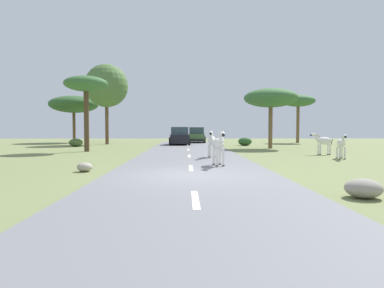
{
  "coord_description": "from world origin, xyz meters",
  "views": [
    {
      "loc": [
        -0.18,
        -11.45,
        1.62
      ],
      "look_at": [
        0.25,
        10.91,
        0.61
      ],
      "focal_mm": 31.78,
      "sensor_mm": 36.0,
      "label": 1
    }
  ],
  "objects_px": {
    "tree_1": "(74,105)",
    "bush_2": "(245,142)",
    "car_1": "(197,135)",
    "tree_2": "(271,98)",
    "tree_5": "(86,86)",
    "zebra_0": "(219,144)",
    "car_0": "(179,137)",
    "tree_0": "(298,101)",
    "tree_4": "(106,86)",
    "bush_1": "(76,143)",
    "zebra_2": "(323,141)",
    "zebra_1": "(212,141)",
    "rock_2": "(85,167)",
    "rock_1": "(363,188)",
    "zebra_3": "(341,144)"
  },
  "relations": [
    {
      "from": "tree_1",
      "to": "bush_2",
      "type": "bearing_deg",
      "value": -21.87
    },
    {
      "from": "car_1",
      "to": "bush_2",
      "type": "distance_m",
      "value": 7.89
    },
    {
      "from": "tree_2",
      "to": "tree_5",
      "type": "distance_m",
      "value": 14.52
    },
    {
      "from": "zebra_0",
      "to": "tree_1",
      "type": "bearing_deg",
      "value": -66.94
    },
    {
      "from": "car_0",
      "to": "tree_0",
      "type": "height_order",
      "value": "tree_0"
    },
    {
      "from": "tree_4",
      "to": "bush_1",
      "type": "bearing_deg",
      "value": -111.45
    },
    {
      "from": "zebra_2",
      "to": "car_1",
      "type": "height_order",
      "value": "car_1"
    },
    {
      "from": "zebra_1",
      "to": "tree_4",
      "type": "bearing_deg",
      "value": -51.91
    },
    {
      "from": "bush_1",
      "to": "rock_2",
      "type": "relative_size",
      "value": 2.15
    },
    {
      "from": "car_0",
      "to": "bush_2",
      "type": "relative_size",
      "value": 3.38
    },
    {
      "from": "zebra_2",
      "to": "tree_0",
      "type": "relative_size",
      "value": 0.27
    },
    {
      "from": "tree_0",
      "to": "bush_1",
      "type": "xyz_separation_m",
      "value": [
        -22.92,
        -8.06,
        -4.4
      ]
    },
    {
      "from": "car_0",
      "to": "tree_4",
      "type": "height_order",
      "value": "tree_4"
    },
    {
      "from": "zebra_0",
      "to": "rock_2",
      "type": "bearing_deg",
      "value": 10.11
    },
    {
      "from": "tree_4",
      "to": "tree_5",
      "type": "height_order",
      "value": "tree_4"
    },
    {
      "from": "car_0",
      "to": "tree_1",
      "type": "height_order",
      "value": "tree_1"
    },
    {
      "from": "tree_4",
      "to": "rock_2",
      "type": "bearing_deg",
      "value": -79.11
    },
    {
      "from": "car_1",
      "to": "tree_5",
      "type": "relative_size",
      "value": 0.83
    },
    {
      "from": "tree_5",
      "to": "rock_1",
      "type": "distance_m",
      "value": 20.37
    },
    {
      "from": "zebra_2",
      "to": "rock_2",
      "type": "relative_size",
      "value": 2.65
    },
    {
      "from": "zebra_0",
      "to": "zebra_1",
      "type": "distance_m",
      "value": 4.22
    },
    {
      "from": "tree_0",
      "to": "bush_1",
      "type": "distance_m",
      "value": 24.69
    },
    {
      "from": "zebra_1",
      "to": "tree_5",
      "type": "xyz_separation_m",
      "value": [
        -8.46,
        5.68,
        3.71
      ]
    },
    {
      "from": "zebra_1",
      "to": "rock_2",
      "type": "height_order",
      "value": "zebra_1"
    },
    {
      "from": "zebra_3",
      "to": "tree_0",
      "type": "bearing_deg",
      "value": -91.11
    },
    {
      "from": "zebra_1",
      "to": "tree_5",
      "type": "relative_size",
      "value": 0.3
    },
    {
      "from": "zebra_2",
      "to": "tree_4",
      "type": "relative_size",
      "value": 0.18
    },
    {
      "from": "zebra_1",
      "to": "car_1",
      "type": "bearing_deg",
      "value": -81.13
    },
    {
      "from": "zebra_1",
      "to": "tree_1",
      "type": "relative_size",
      "value": 0.29
    },
    {
      "from": "zebra_0",
      "to": "bush_2",
      "type": "bearing_deg",
      "value": -109.68
    },
    {
      "from": "tree_2",
      "to": "tree_5",
      "type": "height_order",
      "value": "tree_5"
    },
    {
      "from": "tree_1",
      "to": "bush_2",
      "type": "xyz_separation_m",
      "value": [
        18.75,
        -7.53,
        -4.05
      ]
    },
    {
      "from": "tree_0",
      "to": "tree_2",
      "type": "xyz_separation_m",
      "value": [
        -5.96,
        -11.07,
        -0.64
      ]
    },
    {
      "from": "zebra_1",
      "to": "tree_5",
      "type": "height_order",
      "value": "tree_5"
    },
    {
      "from": "zebra_0",
      "to": "rock_1",
      "type": "height_order",
      "value": "zebra_0"
    },
    {
      "from": "car_0",
      "to": "car_1",
      "type": "height_order",
      "value": "same"
    },
    {
      "from": "zebra_1",
      "to": "bush_2",
      "type": "height_order",
      "value": "zebra_1"
    },
    {
      "from": "car_1",
      "to": "rock_2",
      "type": "height_order",
      "value": "car_1"
    },
    {
      "from": "zebra_2",
      "to": "tree_1",
      "type": "xyz_separation_m",
      "value": [
        -21.58,
        19.09,
        3.6
      ]
    },
    {
      "from": "tree_1",
      "to": "rock_2",
      "type": "distance_m",
      "value": 29.04
    },
    {
      "from": "tree_5",
      "to": "bush_2",
      "type": "bearing_deg",
      "value": 32.86
    },
    {
      "from": "zebra_3",
      "to": "rock_2",
      "type": "height_order",
      "value": "zebra_3"
    },
    {
      "from": "rock_1",
      "to": "car_0",
      "type": "bearing_deg",
      "value": 100.47
    },
    {
      "from": "zebra_2",
      "to": "bush_2",
      "type": "xyz_separation_m",
      "value": [
        -2.83,
        11.56,
        -0.45
      ]
    },
    {
      "from": "zebra_0",
      "to": "tree_1",
      "type": "distance_m",
      "value": 29.66
    },
    {
      "from": "zebra_3",
      "to": "car_1",
      "type": "xyz_separation_m",
      "value": [
        -7.05,
        21.0,
        0.02
      ]
    },
    {
      "from": "car_1",
      "to": "rock_2",
      "type": "xyz_separation_m",
      "value": [
        -5.1,
        -26.19,
        -0.67
      ]
    },
    {
      "from": "zebra_1",
      "to": "rock_2",
      "type": "relative_size",
      "value": 2.83
    },
    {
      "from": "zebra_0",
      "to": "zebra_2",
      "type": "height_order",
      "value": "zebra_0"
    },
    {
      "from": "zebra_1",
      "to": "tree_5",
      "type": "distance_m",
      "value": 10.84
    }
  ]
}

